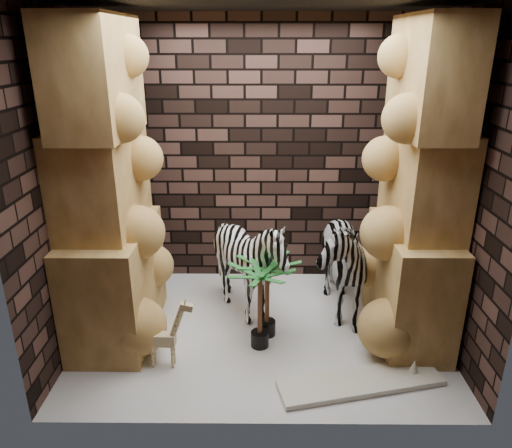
{
  "coord_description": "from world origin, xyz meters",
  "views": [
    {
      "loc": [
        -0.02,
        -4.12,
        2.73
      ],
      "look_at": [
        -0.05,
        0.15,
        1.09
      ],
      "focal_mm": 33.82,
      "sensor_mm": 36.0,
      "label": 1
    }
  ],
  "objects_px": {
    "zebra_left": "(250,271)",
    "palm_back": "(260,308)",
    "zebra_right": "(333,250)",
    "surfboard": "(360,382)",
    "palm_front": "(267,298)",
    "giraffe_toy": "(162,332)"
  },
  "relations": [
    {
      "from": "zebra_right",
      "to": "surfboard",
      "type": "bearing_deg",
      "value": -91.07
    },
    {
      "from": "zebra_right",
      "to": "surfboard",
      "type": "xyz_separation_m",
      "value": [
        0.1,
        -1.21,
        -0.68
      ]
    },
    {
      "from": "zebra_left",
      "to": "palm_back",
      "type": "xyz_separation_m",
      "value": [
        0.1,
        -0.5,
        -0.13
      ]
    },
    {
      "from": "zebra_right",
      "to": "zebra_left",
      "type": "height_order",
      "value": "zebra_right"
    },
    {
      "from": "giraffe_toy",
      "to": "palm_front",
      "type": "distance_m",
      "value": 1.05
    },
    {
      "from": "zebra_left",
      "to": "giraffe_toy",
      "type": "distance_m",
      "value": 1.12
    },
    {
      "from": "zebra_left",
      "to": "giraffe_toy",
      "type": "relative_size",
      "value": 1.75
    },
    {
      "from": "giraffe_toy",
      "to": "surfboard",
      "type": "height_order",
      "value": "giraffe_toy"
    },
    {
      "from": "zebra_left",
      "to": "palm_front",
      "type": "distance_m",
      "value": 0.38
    },
    {
      "from": "palm_front",
      "to": "zebra_right",
      "type": "bearing_deg",
      "value": 34.57
    },
    {
      "from": "surfboard",
      "to": "giraffe_toy",
      "type": "bearing_deg",
      "value": 158.5
    },
    {
      "from": "giraffe_toy",
      "to": "palm_front",
      "type": "height_order",
      "value": "palm_front"
    },
    {
      "from": "zebra_right",
      "to": "giraffe_toy",
      "type": "xyz_separation_m",
      "value": [
        -1.61,
        -0.96,
        -0.36
      ]
    },
    {
      "from": "zebra_right",
      "to": "palm_front",
      "type": "relative_size",
      "value": 1.72
    },
    {
      "from": "zebra_right",
      "to": "palm_back",
      "type": "xyz_separation_m",
      "value": [
        -0.75,
        -0.66,
        -0.29
      ]
    },
    {
      "from": "zebra_right",
      "to": "zebra_left",
      "type": "relative_size",
      "value": 1.18
    },
    {
      "from": "giraffe_toy",
      "to": "zebra_left",
      "type": "bearing_deg",
      "value": 49.28
    },
    {
      "from": "zebra_right",
      "to": "surfboard",
      "type": "distance_m",
      "value": 1.4
    },
    {
      "from": "zebra_right",
      "to": "zebra_left",
      "type": "xyz_separation_m",
      "value": [
        -0.85,
        -0.16,
        -0.16
      ]
    },
    {
      "from": "zebra_left",
      "to": "palm_back",
      "type": "height_order",
      "value": "zebra_left"
    },
    {
      "from": "giraffe_toy",
      "to": "palm_front",
      "type": "relative_size",
      "value": 0.84
    },
    {
      "from": "zebra_right",
      "to": "palm_back",
      "type": "relative_size",
      "value": 1.69
    }
  ]
}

